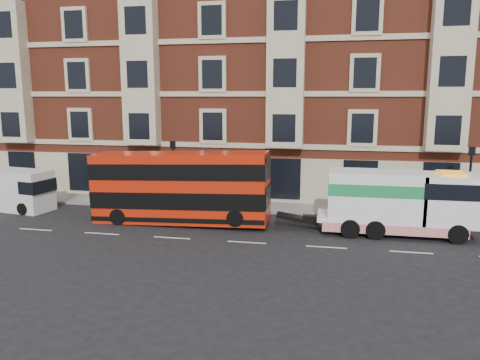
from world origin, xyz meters
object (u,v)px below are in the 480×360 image
tow_truck (397,202)px  box_van (14,190)px  double_decker_bus (180,186)px  pedestrian (49,188)px

tow_truck → box_van: tow_truck is taller
double_decker_bus → box_van: (-11.78, 1.18, -0.90)m
tow_truck → double_decker_bus: bearing=-180.0°
pedestrian → box_van: bearing=-91.0°
box_van → pedestrian: bearing=72.6°
tow_truck → pedestrian: bearing=171.8°
double_decker_bus → pedestrian: double_decker_bus is taller
double_decker_bus → box_van: bearing=174.3°
pedestrian → double_decker_bus: bearing=9.5°
double_decker_bus → tow_truck: 12.06m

